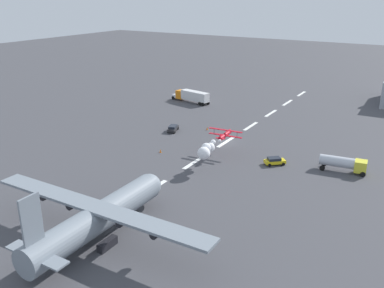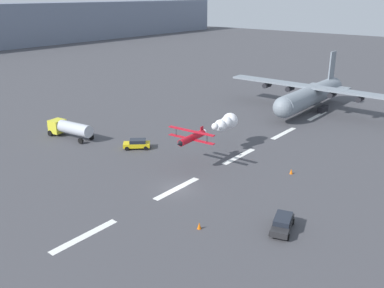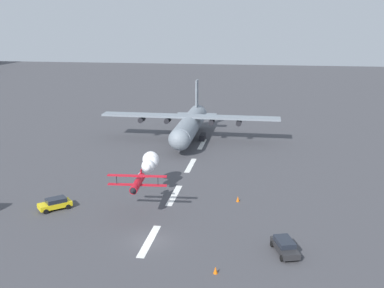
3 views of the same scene
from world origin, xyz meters
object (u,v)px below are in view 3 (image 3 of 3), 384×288
(followme_car_yellow, at_px, (285,246))
(traffic_cone_far, at_px, (238,199))
(airport_staff_sedan, at_px, (55,203))
(cargo_transport_plane, at_px, (189,125))
(traffic_cone_near, at_px, (216,270))
(stunt_biplane_red, at_px, (148,165))

(followme_car_yellow, xyz_separation_m, traffic_cone_far, (13.75, 5.89, -0.44))
(followme_car_yellow, relative_size, airport_staff_sedan, 1.14)
(cargo_transport_plane, distance_m, traffic_cone_far, 33.45)
(cargo_transport_plane, bearing_deg, airport_staff_sedan, 162.94)
(followme_car_yellow, xyz_separation_m, traffic_cone_near, (-5.35, 6.83, -0.44))
(traffic_cone_near, bearing_deg, traffic_cone_far, -2.82)
(traffic_cone_near, bearing_deg, cargo_transport_plane, 12.53)
(cargo_transport_plane, bearing_deg, followme_car_yellow, -158.14)
(stunt_biplane_red, height_order, followme_car_yellow, stunt_biplane_red)
(airport_staff_sedan, relative_size, traffic_cone_far, 5.73)
(traffic_cone_near, bearing_deg, stunt_biplane_red, 30.55)
(stunt_biplane_red, height_order, traffic_cone_far, stunt_biplane_red)
(cargo_transport_plane, height_order, airport_staff_sedan, cargo_transport_plane)
(cargo_transport_plane, xyz_separation_m, followme_car_yellow, (-44.80, -17.97, -2.63))
(followme_car_yellow, relative_size, traffic_cone_far, 6.52)
(stunt_biplane_red, relative_size, airport_staff_sedan, 3.66)
(stunt_biplane_red, height_order, airport_staff_sedan, stunt_biplane_red)
(cargo_transport_plane, distance_m, followme_car_yellow, 48.34)
(stunt_biplane_red, xyz_separation_m, followme_car_yellow, (-14.96, -18.82, -3.36))
(traffic_cone_near, distance_m, traffic_cone_far, 19.13)
(stunt_biplane_red, xyz_separation_m, traffic_cone_near, (-20.31, -11.99, -3.80))
(followme_car_yellow, height_order, traffic_cone_far, followme_car_yellow)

